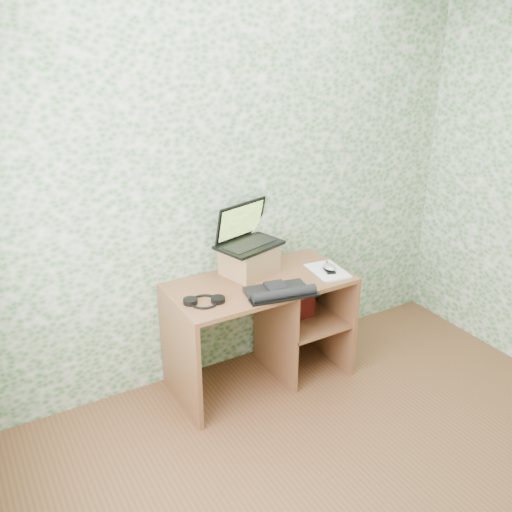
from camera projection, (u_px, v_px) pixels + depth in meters
wall_back at (237, 188)px, 3.74m from camera, size 3.50×0.00×3.50m
desk at (268, 313)px, 3.87m from camera, size 1.20×0.60×0.75m
riser at (249, 260)px, 3.78m from camera, size 0.38×0.35×0.19m
laptop at (246, 235)px, 3.75m from camera, size 0.47×0.39×0.27m
keyboard at (280, 291)px, 3.53m from camera, size 0.45×0.30×0.06m
headphones at (204, 301)px, 3.43m from camera, size 0.24×0.24×0.03m
notepad at (327, 271)px, 3.84m from camera, size 0.24×0.32×0.01m
mouse at (329, 269)px, 3.81m from camera, size 0.10×0.13×0.04m
pen at (329, 265)px, 3.90m from camera, size 0.06×0.14×0.01m
red_box at (297, 299)px, 3.92m from camera, size 0.27×0.09×0.31m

